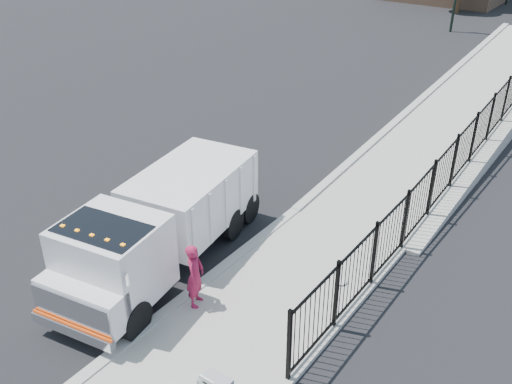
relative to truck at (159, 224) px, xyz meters
The scene contains 9 objects.
ground 2.08m from the truck, 21.04° to the left, with size 120.00×120.00×0.00m, color black.
sidewalk 3.90m from the truck, 23.16° to the right, with size 3.55×12.00×0.12m, color #9E998E.
curb 2.43m from the truck, 44.90° to the right, with size 0.30×12.00×0.16m, color #ADAAA3.
ramp 16.99m from the truck, 77.82° to the left, with size 3.95×24.00×1.70m, color #9E998E.
iron_fence 13.52m from the truck, 68.30° to the left, with size 0.10×28.00×1.80m, color black.
truck is the anchor object (origin of this frame).
worker 2.02m from the truck, 21.01° to the right, with size 0.62×0.41×1.70m, color maroon.
arrow_sign 5.72m from the truck, 37.33° to the right, with size 0.35×0.04×0.22m, color white.
debris 4.99m from the truck, 25.50° to the left, with size 0.33×0.33×0.08m, color silver.
Camera 1 is at (8.00, -9.41, 9.35)m, focal length 40.00 mm.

